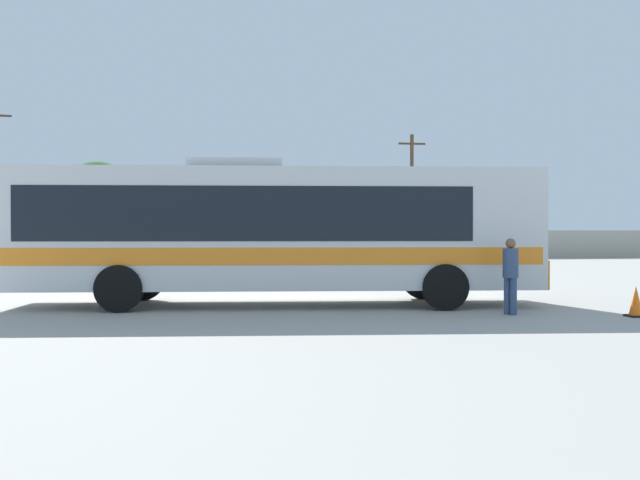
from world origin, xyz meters
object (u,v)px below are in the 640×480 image
at_px(parked_car_third_silver, 288,249).
at_px(parked_car_leftmost_dark_blue, 45,250).
at_px(traffic_cone_on_apron, 636,302).
at_px(roadside_tree_midleft, 220,184).
at_px(roadside_tree_left, 98,188).
at_px(attendant_by_bus_door, 510,272).
at_px(coach_bus_silver_orange, 269,228).
at_px(parked_car_second_white, 170,248).
at_px(utility_pole_far, 412,193).

bearing_deg(parked_car_third_silver, parked_car_leftmost_dark_blue, 179.84).
bearing_deg(traffic_cone_on_apron, roadside_tree_midleft, 103.74).
relative_size(parked_car_leftmost_dark_blue, roadside_tree_left, 0.66).
xyz_separation_m(attendant_by_bus_door, traffic_cone_on_apron, (2.42, -0.72, -0.61)).
xyz_separation_m(coach_bus_silver_orange, roadside_tree_midleft, (-1.01, 30.83, 3.19)).
xyz_separation_m(parked_car_leftmost_dark_blue, roadside_tree_midleft, (9.30, 9.22, 4.27)).
bearing_deg(attendant_by_bus_door, roadside_tree_left, 113.13).
distance_m(parked_car_leftmost_dark_blue, parked_car_third_silver, 13.07).
relative_size(attendant_by_bus_door, parked_car_second_white, 0.37).
bearing_deg(utility_pole_far, parked_car_leftmost_dark_blue, -167.30).
bearing_deg(attendant_by_bus_door, coach_bus_silver_orange, 152.05).
bearing_deg(coach_bus_silver_orange, parked_car_second_white, 99.83).
bearing_deg(traffic_cone_on_apron, attendant_by_bus_door, 163.40).
distance_m(utility_pole_far, roadside_tree_midleft, 13.20).
xyz_separation_m(parked_car_second_white, roadside_tree_left, (-5.15, 7.95, 3.79)).
xyz_separation_m(parked_car_leftmost_dark_blue, traffic_cone_on_apron, (17.65, -24.94, -0.46)).
height_order(parked_car_third_silver, roadside_tree_midleft, roadside_tree_midleft).
xyz_separation_m(coach_bus_silver_orange, roadside_tree_left, (-8.94, 29.82, 2.75)).
distance_m(roadside_tree_midleft, traffic_cone_on_apron, 35.48).
distance_m(parked_car_second_white, utility_pole_far, 16.28).
xyz_separation_m(attendant_by_bus_door, parked_car_second_white, (-8.71, 24.48, -0.11)).
xyz_separation_m(attendant_by_bus_door, parked_car_third_silver, (-2.15, 24.18, -0.15)).
xyz_separation_m(parked_car_leftmost_dark_blue, utility_pole_far, (21.74, 4.90, 3.45)).
bearing_deg(parked_car_second_white, roadside_tree_left, 122.91).
relative_size(parked_car_third_silver, roadside_tree_left, 0.71).
xyz_separation_m(roadside_tree_midleft, traffic_cone_on_apron, (8.35, -34.16, -4.73)).
bearing_deg(parked_car_third_silver, coach_bus_silver_orange, -97.31).
distance_m(parked_car_leftmost_dark_blue, utility_pole_far, 22.55).
bearing_deg(traffic_cone_on_apron, parked_car_leftmost_dark_blue, 125.28).
height_order(parked_car_second_white, parked_car_third_silver, parked_car_second_white).
distance_m(parked_car_second_white, roadside_tree_midleft, 10.29).
bearing_deg(utility_pole_far, roadside_tree_midleft, 160.87).
bearing_deg(roadside_tree_left, roadside_tree_midleft, 7.19).
distance_m(parked_car_leftmost_dark_blue, roadside_tree_midleft, 13.77).
distance_m(attendant_by_bus_door, utility_pole_far, 30.02).
bearing_deg(parked_car_leftmost_dark_blue, traffic_cone_on_apron, -54.72).
bearing_deg(traffic_cone_on_apron, parked_car_second_white, 113.83).
bearing_deg(roadside_tree_left, parked_car_second_white, -57.09).
height_order(coach_bus_silver_orange, traffic_cone_on_apron, coach_bus_silver_orange).
bearing_deg(parked_car_second_white, coach_bus_silver_orange, -80.17).
xyz_separation_m(utility_pole_far, roadside_tree_midleft, (-12.45, 4.32, 0.82)).
distance_m(coach_bus_silver_orange, roadside_tree_left, 31.26).
bearing_deg(roadside_tree_left, parked_car_third_silver, -35.19).
height_order(roadside_tree_left, roadside_tree_midleft, roadside_tree_midleft).
bearing_deg(coach_bus_silver_orange, roadside_tree_midleft, 91.87).
xyz_separation_m(coach_bus_silver_orange, parked_car_second_white, (-3.79, 21.87, -1.04)).
relative_size(roadside_tree_left, traffic_cone_on_apron, 9.89).
relative_size(coach_bus_silver_orange, utility_pole_far, 1.56).
bearing_deg(parked_car_leftmost_dark_blue, roadside_tree_left, 80.55).
height_order(parked_car_second_white, utility_pole_far, utility_pole_far).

